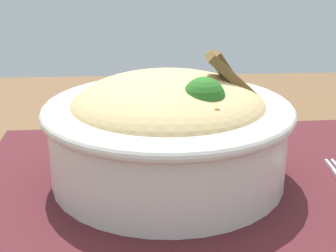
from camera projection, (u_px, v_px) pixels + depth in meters
The scene contains 3 objects.
table at pixel (186, 247), 0.45m from camera, with size 1.33×0.86×0.71m.
placemat at pixel (232, 190), 0.42m from camera, with size 0.46×0.34×0.00m, color #47191E.
bowl at pixel (168, 127), 0.43m from camera, with size 0.22×0.22×0.11m.
Camera 1 is at (-0.04, -0.38, 0.91)m, focal length 51.61 mm.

